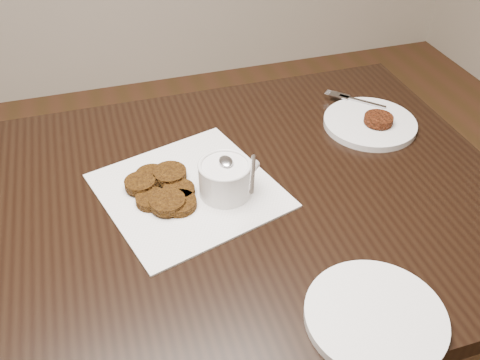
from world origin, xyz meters
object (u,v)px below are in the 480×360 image
at_px(plate_with_patty, 370,120).
at_px(plate_empty, 375,317).
at_px(table, 195,324).
at_px(napkin, 189,190).
at_px(sauce_ramekin, 225,164).

xyz_separation_m(plate_with_patty, plate_empty, (-0.25, -0.48, -0.01)).
distance_m(table, napkin, 0.38).
height_order(sauce_ramekin, plate_empty, sauce_ramekin).
relative_size(table, sauce_ramekin, 9.37).
relative_size(plate_with_patty, plate_empty, 0.98).
height_order(table, napkin, napkin).
bearing_deg(napkin, plate_empty, -61.80).
bearing_deg(plate_empty, sauce_ramekin, 111.33).
distance_m(table, sauce_ramekin, 0.46).
distance_m(table, plate_with_patty, 0.63).
bearing_deg(table, napkin, 66.91).
xyz_separation_m(sauce_ramekin, plate_with_patty, (0.39, 0.13, -0.06)).
bearing_deg(sauce_ramekin, plate_with_patty, 19.07).
bearing_deg(plate_empty, plate_with_patty, 62.77).
bearing_deg(sauce_ramekin, table, -172.41).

